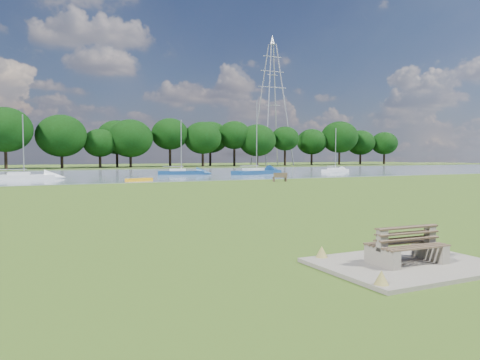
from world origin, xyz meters
name	(u,v)px	position (x,y,z in m)	size (l,w,h in m)	color
ground	(200,208)	(0.00, 0.00, 0.00)	(220.00, 220.00, 0.00)	#586120
river	(86,175)	(0.00, 42.00, 0.00)	(220.00, 40.00, 0.10)	slate
far_bank	(64,169)	(0.00, 72.00, 0.00)	(220.00, 20.00, 0.40)	#4C6626
concrete_pad	(406,265)	(0.00, -14.00, 0.05)	(4.20, 3.20, 0.10)	gray
bench_pair	(407,247)	(0.00, -14.00, 0.49)	(1.84, 1.14, 0.97)	gray
riverbank_bench	(280,177)	(15.27, 17.67, 0.45)	(1.51, 0.66, 0.90)	brown
kayak	(139,180)	(2.70, 24.00, 0.19)	(2.86, 0.67, 0.29)	#F6A40D
pylon	(272,84)	(44.30, 70.00, 18.50)	(7.11, 4.98, 29.15)	#9A9B9B
tree_line	(100,137)	(6.06, 68.00, 6.00)	(152.41, 8.34, 10.10)	black
sailboat_0	(256,171)	(20.71, 33.03, 0.53)	(7.64, 3.92, 9.91)	navy
sailboat_2	(181,171)	(11.29, 36.49, 0.50)	(6.26, 3.67, 7.22)	navy
sailboat_5	(23,175)	(-7.66, 32.83, 0.49)	(6.34, 2.36, 6.96)	silver
sailboat_6	(335,170)	(34.61, 34.11, 0.44)	(5.25, 2.88, 6.58)	silver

